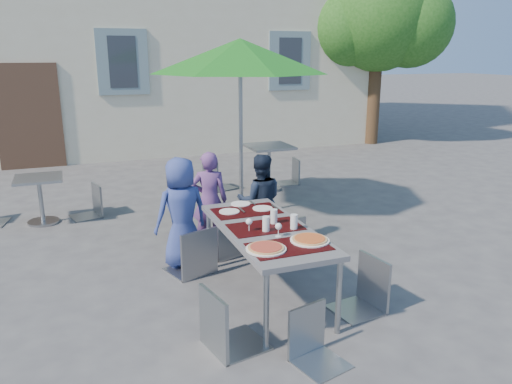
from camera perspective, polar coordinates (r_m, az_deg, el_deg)
name	(u,v)px	position (r m, az deg, el deg)	size (l,w,h in m)	color
ground	(230,315)	(4.88, -2.94, -13.85)	(90.00, 90.00, 0.00)	#414143
tree	(379,18)	(14.01, 13.89, 18.70)	(3.60, 3.00, 4.70)	#442F1D
dining_table	(265,232)	(4.91, 1.09, -4.63)	(0.80, 1.85, 0.76)	#45454A
pizza_near_left	(266,248)	(4.34, 1.15, -6.42)	(0.36, 0.36, 0.03)	white
pizza_near_right	(310,239)	(4.55, 6.16, -5.42)	(0.36, 0.36, 0.03)	white
glassware	(275,222)	(4.82, 2.19, -3.40)	(0.49, 0.41, 0.15)	silver
place_settings	(245,208)	(5.46, -1.31, -1.81)	(0.63, 0.46, 0.01)	white
child_0	(182,212)	(5.76, -8.51, -2.30)	(0.63, 0.41, 1.28)	#314189
child_1	(210,200)	(6.27, -5.33, -0.92)	(0.45, 0.30, 1.24)	#643C7A
child_2	(260,201)	(6.28, 0.46, -1.02)	(0.58, 0.34, 1.20)	#192337
chair_0	(193,223)	(5.49, -7.20, -3.49)	(0.58, 0.58, 1.03)	gray
chair_1	(227,216)	(5.97, -3.32, -2.76)	(0.49, 0.49, 0.89)	gray
chair_2	(289,214)	(6.11, 3.78, -2.49)	(0.47, 0.48, 0.86)	gray
chair_3	(224,283)	(4.10, -3.64, -10.36)	(0.54, 0.54, 1.03)	#8E9599
chair_4	(367,253)	(4.85, 12.60, -6.87)	(0.49, 0.49, 0.98)	gray
chair_5	(315,304)	(4.04, 6.79, -12.64)	(0.46, 0.46, 0.85)	gray
patio_umbrella	(240,57)	(7.23, -1.82, 15.12)	(2.56, 2.56, 2.59)	#929599
cafe_table_0	(40,193)	(7.80, -23.45, -0.13)	(0.65, 0.65, 0.69)	#929599
bg_chair_r_0	(89,182)	(7.86, -18.53, 1.10)	(0.50, 0.49, 0.92)	gray
cafe_table_1	(269,158)	(8.90, 1.50, 3.89)	(0.76, 0.76, 0.82)	#929599
bg_chair_l_1	(215,156)	(8.97, -4.72, 4.13)	(0.59, 0.59, 1.04)	gray
bg_chair_r_1	(291,157)	(9.41, 4.07, 4.07)	(0.44, 0.43, 0.89)	gray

